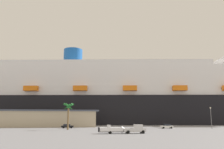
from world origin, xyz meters
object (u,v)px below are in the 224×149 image
Objects in this scene: pickup_truck at (135,129)px; street_lamp at (211,115)px; parked_car_white_van at (167,126)px; palm_tree at (68,109)px; small_boat_on_trailer at (114,130)px; parked_car_black_coupe at (67,126)px; cruise_ship at (130,99)px.

street_lamp is at bearing 36.82° from pickup_truck.
parked_car_white_van is (-15.98, 3.27, -4.31)m from street_lamp.
street_lamp is at bearing 4.30° from palm_tree.
palm_tree is at bearing -168.76° from parked_car_white_van.
parked_car_black_coupe is (-14.60, 34.18, -0.13)m from small_boat_on_trailer.
street_lamp is 1.72× the size of parked_car_black_coupe.
street_lamp is at bearing -9.42° from parked_car_black_coupe.
pickup_truck is at bearing -121.76° from parked_car_white_van.
cruise_ship is 91.43m from pickup_truck.
cruise_ship is 67.63m from street_lamp.
pickup_truck is at bearing -143.18° from street_lamp.
palm_tree is 1.94× the size of parked_car_black_coupe.
street_lamp reaches higher than pickup_truck.
parked_car_white_van and parked_car_black_coupe have the same top height.
pickup_truck is (-14.32, -89.02, -15.18)m from cruise_ship.
parked_car_white_van is (23.00, 28.56, -0.13)m from small_boat_on_trailer.
street_lamp is at bearing 32.97° from small_boat_on_trailer.
pickup_truck is at bearing -48.70° from palm_tree.
pickup_truck is 39.48m from parked_car_black_coupe.
pickup_truck is 0.72× the size of street_lamp.
parked_car_black_coupe is at bearing 113.12° from small_boat_on_trailer.
small_boat_on_trailer is 37.17m from parked_car_black_coupe.
parked_car_white_van is (3.27, -60.61, -15.39)m from cruise_ship.
cruise_ship is 63.99× the size of parked_car_white_van.
parked_car_white_van is at bearing 11.24° from palm_tree.
small_boat_on_trailer is 1.73× the size of parked_car_black_coupe.
palm_tree reaches higher than small_boat_on_trailer.
street_lamp is (33.57, 25.14, 4.10)m from pickup_truck.
parked_car_black_coupe is (-1.38, 12.82, -6.12)m from palm_tree.
street_lamp is (52.21, 3.93, -1.80)m from palm_tree.
cruise_ship reaches higher than pickup_truck.
cruise_ship is at bearing 64.08° from palm_tree.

